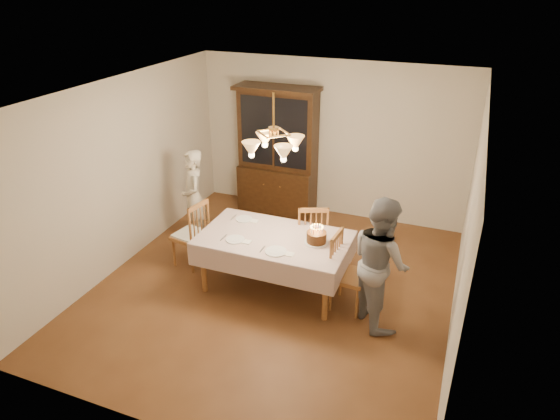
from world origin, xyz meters
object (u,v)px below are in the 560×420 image
at_px(elderly_woman, 194,198).
at_px(chair_far_side, 312,239).
at_px(dining_table, 274,242).
at_px(china_hutch, 278,153).
at_px(birthday_cake, 316,238).

bearing_deg(elderly_woman, chair_far_side, 49.69).
relative_size(dining_table, china_hutch, 0.88).
bearing_deg(chair_far_side, elderly_woman, 178.63).
xyz_separation_m(dining_table, china_hutch, (-0.85, 2.25, 0.36)).
xyz_separation_m(china_hutch, elderly_woman, (-0.75, -1.54, -0.30)).
relative_size(dining_table, elderly_woman, 1.28).
height_order(chair_far_side, birthday_cake, chair_far_side).
xyz_separation_m(chair_far_side, elderly_woman, (-1.88, 0.05, 0.30)).
distance_m(dining_table, elderly_woman, 1.75).
bearing_deg(birthday_cake, chair_far_side, 112.20).
height_order(elderly_woman, birthday_cake, elderly_woman).
distance_m(china_hutch, birthday_cake, 2.61).
height_order(chair_far_side, elderly_woman, elderly_woman).
bearing_deg(dining_table, china_hutch, 110.62).
xyz_separation_m(dining_table, elderly_woman, (-1.59, 0.72, 0.06)).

